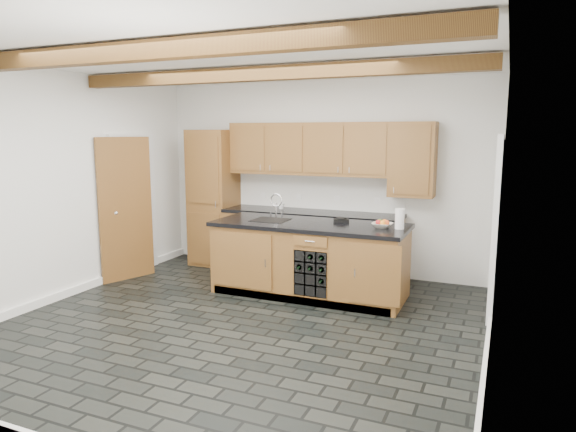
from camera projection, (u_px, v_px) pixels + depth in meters
name	position (u px, v px, depth m)	size (l,w,h in m)	color
ground	(241.00, 324.00, 5.56)	(5.00, 5.00, 0.00)	black
room_shell	(255.00, 180.00, 5.83)	(5.01, 5.00, 5.00)	white
back_cabinetry	(290.00, 206.00, 7.58)	(3.65, 0.62, 2.20)	brown
island	(310.00, 259.00, 6.53)	(2.48, 0.96, 0.93)	brown
faucet	(272.00, 217.00, 6.71)	(0.45, 0.40, 0.34)	black
kitchen_scale	(341.00, 220.00, 6.52)	(0.22, 0.17, 0.06)	black
fruit_bowl	(382.00, 225.00, 6.14)	(0.24, 0.24, 0.06)	beige
fruit_cluster	(382.00, 223.00, 6.14)	(0.16, 0.17, 0.07)	#CE491B
paper_towel	(400.00, 219.00, 6.05)	(0.11, 0.11, 0.24)	white
mug	(281.00, 206.00, 7.65)	(0.10, 0.10, 0.09)	white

